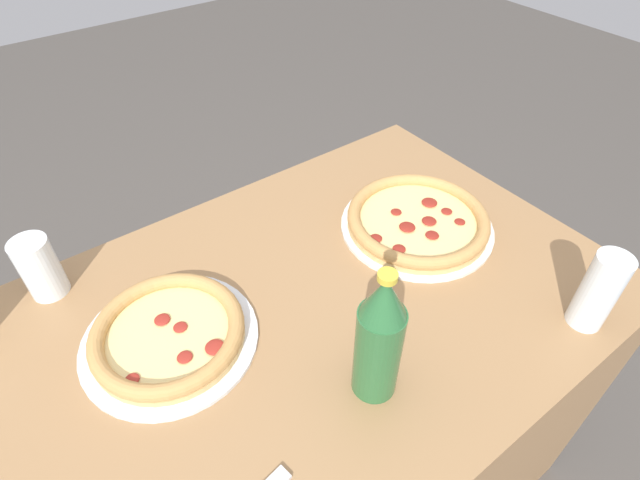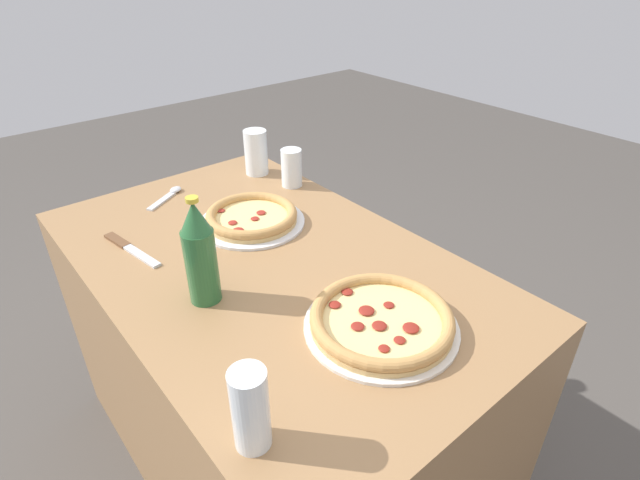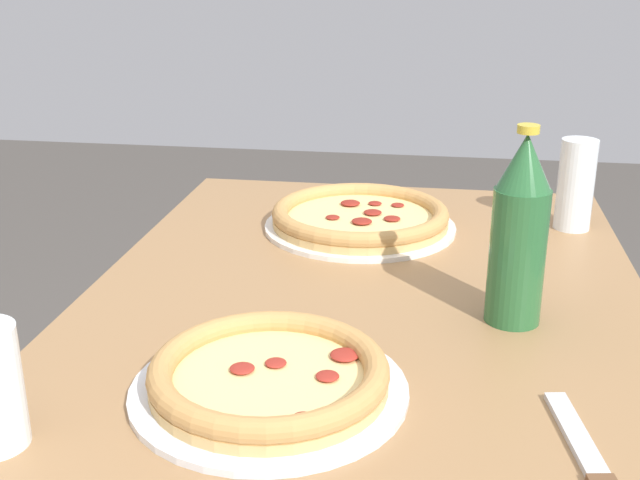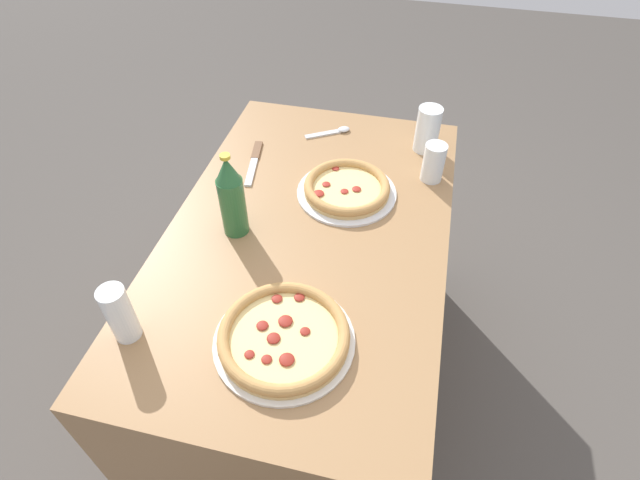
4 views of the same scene
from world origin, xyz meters
name	(u,v)px [view 3 (image 3 of 4)]	position (x,y,z in m)	size (l,w,h in m)	color
pizza_veggie	(360,218)	(0.37, 0.04, 0.79)	(0.32, 0.32, 0.04)	silver
pizza_margherita	(269,377)	(-0.18, 0.07, 0.79)	(0.30, 0.30, 0.04)	silver
glass_cola	(575,188)	(0.43, -0.32, 0.84)	(0.06, 0.06, 0.15)	white
beer_bottle	(519,232)	(0.04, -0.19, 0.89)	(0.07, 0.07, 0.25)	#286033
knife	(595,469)	(-0.27, -0.25, 0.78)	(0.23, 0.06, 0.01)	brown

